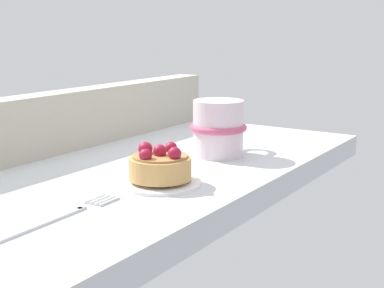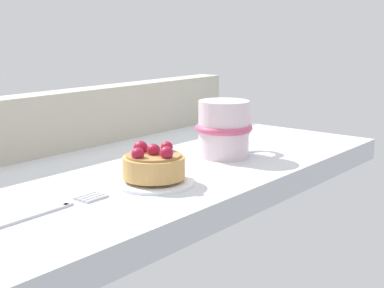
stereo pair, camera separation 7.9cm
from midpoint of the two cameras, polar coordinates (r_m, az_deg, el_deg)
The scene contains 6 objects.
ground_plane at distance 82.98cm, azimuth -2.12°, elevation -3.26°, with size 78.52×38.80×3.56cm, color silver.
window_rail_back at distance 93.44cm, azimuth -10.08°, elevation 2.41°, with size 76.95×4.67×9.55cm, color #B2AD99.
dessert_plate at distance 72.21cm, azimuth -0.74°, elevation -3.79°, with size 10.54×10.54×0.84cm.
raspberry_tart at distance 71.66cm, azimuth -0.76°, elevation -2.11°, with size 8.00×8.00×4.50cm.
coffee_mug at distance 87.08cm, azimuth 5.93°, elevation 1.56°, with size 12.16×8.89×8.70cm.
dessert_fork at distance 62.49cm, azimuth -11.04°, elevation -6.64°, with size 17.06×2.53×0.60cm.
Camera 2 is at (-57.98, -55.85, 20.03)cm, focal length 52.66 mm.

